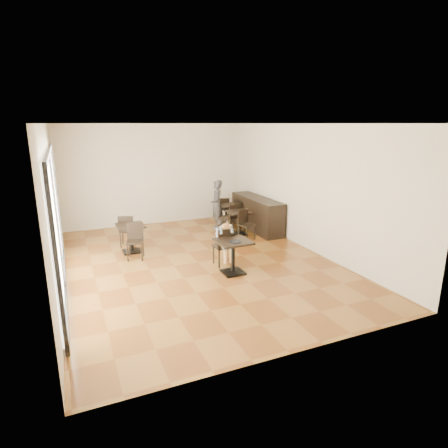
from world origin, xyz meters
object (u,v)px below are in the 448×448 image
adult_patron (217,205)px  chair_left_a (127,230)px  child_table (233,257)px  cafe_table_back (226,215)px  chair_left_b (135,242)px  child (223,241)px  chair_back_a (223,209)px  child_chair (223,246)px  chair_mid_a (231,216)px  chair_back_b (237,216)px  cafe_table_left (131,239)px  cafe_table_mid (239,223)px  chair_mid_b (247,225)px

adult_patron → chair_left_a: 2.94m
child_table → cafe_table_back: 4.08m
cafe_table_back → chair_left_b: chair_left_b is taller
child → child_table: bearing=-90.0°
adult_patron → chair_back_a: 1.09m
child_chair → chair_mid_a: 3.01m
adult_patron → chair_back_b: (0.58, -0.25, -0.36)m
adult_patron → chair_back_b: 0.73m
child_table → child_chair: bearing=90.0°
child_table → adult_patron: adult_patron is taller
cafe_table_back → chair_left_a: bearing=-164.1°
adult_patron → chair_back_a: bearing=159.6°
child_chair → child: child is taller
chair_mid_a → chair_back_a: size_ratio=1.05×
cafe_table_left → chair_left_b: chair_left_b is taller
cafe_table_mid → chair_left_a: 3.22m
chair_mid_a → chair_left_b: (-3.21, -1.46, 0.01)m
chair_left_a → chair_back_b: 3.46m
child_chair → cafe_table_left: child_chair is taller
cafe_table_mid → child_chair: bearing=-123.5°
chair_back_a → cafe_table_left: bearing=44.7°
child_chair → child_table: bearing=90.0°
chair_mid_a → chair_left_a: (-3.21, -0.36, 0.01)m
child_table → chair_back_b: chair_back_b is taller
cafe_table_mid → chair_mid_b: (-0.00, -0.55, 0.07)m
child_table → adult_patron: bearing=73.3°
cafe_table_left → cafe_table_back: size_ratio=1.09×
chair_mid_a → chair_left_b: chair_left_b is taller
child_table → chair_back_a: size_ratio=0.94×
child_table → cafe_table_mid: 3.01m
child_chair → chair_left_a: bearing=-51.9°
child_table → adult_patron: size_ratio=0.49×
chair_left_b → chair_back_a: chair_left_b is taller
child_table → chair_left_b: bearing=135.9°
cafe_table_back → cafe_table_mid: bearing=-94.5°
chair_mid_b → cafe_table_back: bearing=70.1°
chair_left_a → chair_mid_a: bearing=-156.2°
cafe_table_mid → chair_left_b: chair_left_b is taller
chair_left_a → chair_back_b: size_ratio=1.09×
cafe_table_left → chair_left_a: (0.00, 0.55, 0.07)m
cafe_table_mid → chair_back_a: 1.69m
child_chair → cafe_table_back: size_ratio=1.36×
cafe_table_back → chair_mid_b: (-0.09, -1.68, 0.09)m
chair_mid_a → chair_mid_b: 1.10m
chair_left_b → child: bearing=-16.3°
chair_mid_a → chair_back_a: 1.15m
child_table → cafe_table_left: child_table is taller
child_chair → cafe_table_mid: 2.54m
child → chair_mid_a: child is taller
chair_left_a → chair_back_a: size_ratio=1.09×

